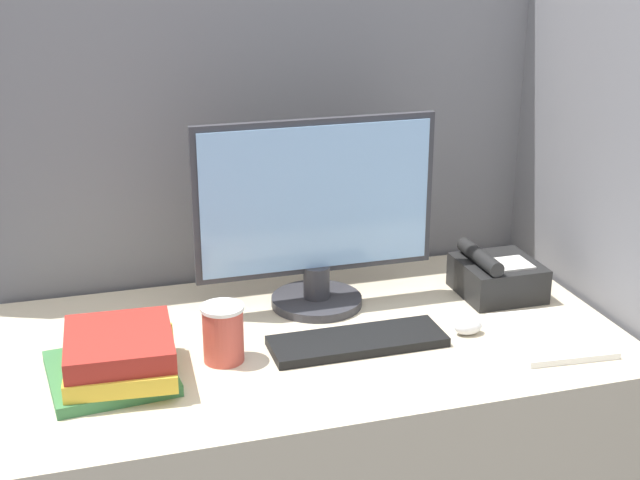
{
  "coord_description": "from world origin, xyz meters",
  "views": [
    {
      "loc": [
        -0.49,
        -1.32,
        1.64
      ],
      "look_at": [
        0.03,
        0.41,
        0.98
      ],
      "focal_mm": 50.0,
      "sensor_mm": 36.0,
      "label": 1
    }
  ],
  "objects_px": {
    "keyboard": "(357,341)",
    "desk_telephone": "(496,276)",
    "coffee_cup": "(223,333)",
    "book_stack": "(117,358)",
    "mouse": "(468,327)",
    "monitor": "(316,218)"
  },
  "relations": [
    {
      "from": "keyboard",
      "to": "desk_telephone",
      "type": "xyz_separation_m",
      "value": [
        0.41,
        0.17,
        0.04
      ]
    },
    {
      "from": "coffee_cup",
      "to": "book_stack",
      "type": "relative_size",
      "value": 0.44
    },
    {
      "from": "mouse",
      "to": "book_stack",
      "type": "height_order",
      "value": "book_stack"
    },
    {
      "from": "coffee_cup",
      "to": "desk_telephone",
      "type": "relative_size",
      "value": 0.65
    },
    {
      "from": "book_stack",
      "to": "mouse",
      "type": "bearing_deg",
      "value": -0.72
    },
    {
      "from": "coffee_cup",
      "to": "monitor",
      "type": "bearing_deg",
      "value": 39.62
    },
    {
      "from": "keyboard",
      "to": "mouse",
      "type": "relative_size",
      "value": 5.96
    },
    {
      "from": "keyboard",
      "to": "book_stack",
      "type": "height_order",
      "value": "book_stack"
    },
    {
      "from": "monitor",
      "to": "book_stack",
      "type": "height_order",
      "value": "monitor"
    },
    {
      "from": "monitor",
      "to": "coffee_cup",
      "type": "relative_size",
      "value": 4.61
    },
    {
      "from": "monitor",
      "to": "book_stack",
      "type": "bearing_deg",
      "value": -153.34
    },
    {
      "from": "book_stack",
      "to": "desk_telephone",
      "type": "relative_size",
      "value": 1.48
    },
    {
      "from": "coffee_cup",
      "to": "book_stack",
      "type": "height_order",
      "value": "coffee_cup"
    },
    {
      "from": "mouse",
      "to": "coffee_cup",
      "type": "height_order",
      "value": "coffee_cup"
    },
    {
      "from": "mouse",
      "to": "coffee_cup",
      "type": "distance_m",
      "value": 0.54
    },
    {
      "from": "monitor",
      "to": "coffee_cup",
      "type": "bearing_deg",
      "value": -140.38
    },
    {
      "from": "mouse",
      "to": "desk_telephone",
      "type": "height_order",
      "value": "desk_telephone"
    },
    {
      "from": "mouse",
      "to": "book_stack",
      "type": "bearing_deg",
      "value": 179.28
    },
    {
      "from": "keyboard",
      "to": "desk_telephone",
      "type": "relative_size",
      "value": 2.01
    },
    {
      "from": "monitor",
      "to": "keyboard",
      "type": "distance_m",
      "value": 0.31
    },
    {
      "from": "keyboard",
      "to": "book_stack",
      "type": "distance_m",
      "value": 0.5
    },
    {
      "from": "keyboard",
      "to": "desk_telephone",
      "type": "height_order",
      "value": "desk_telephone"
    }
  ]
}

